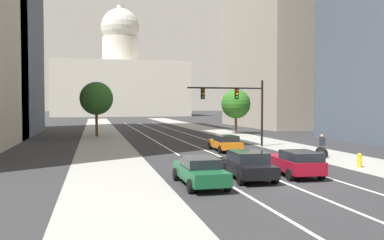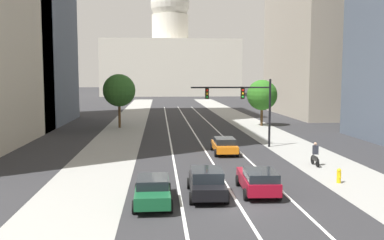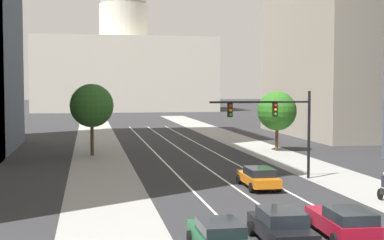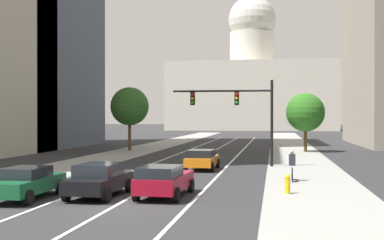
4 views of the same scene
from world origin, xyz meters
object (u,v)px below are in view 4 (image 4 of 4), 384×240
at_px(street_tree_near_right, 305,113).
at_px(street_tree_near_left, 130,106).
at_px(car_green, 27,182).
at_px(fire_hydrant, 287,184).
at_px(car_crimson, 164,180).
at_px(car_orange, 202,159).
at_px(car_black, 99,179).
at_px(cyclist, 292,166).
at_px(traffic_signal_mast, 239,107).
at_px(capitol_building, 252,87).

bearing_deg(street_tree_near_right, street_tree_near_left, -178.14).
distance_m(car_green, fire_hydrant, 11.69).
bearing_deg(car_crimson, car_orange, 2.56).
bearing_deg(fire_hydrant, car_orange, 117.39).
xyz_separation_m(car_black, cyclist, (8.68, 7.22, 0.08)).
distance_m(car_black, fire_hydrant, 8.60).
relative_size(car_orange, fire_hydrant, 5.04).
distance_m(traffic_signal_mast, fire_hydrant, 14.42).
bearing_deg(car_crimson, fire_hydrant, -67.71).
bearing_deg(street_tree_near_left, traffic_signal_mast, -51.68).
bearing_deg(car_green, car_crimson, -76.81).
bearing_deg(car_green, street_tree_near_left, 7.50).
distance_m(traffic_signal_mast, street_tree_near_right, 17.61).
height_order(car_green, street_tree_near_left, street_tree_near_left).
relative_size(fire_hydrant, street_tree_near_left, 0.13).
relative_size(car_black, fire_hydrant, 5.01).
xyz_separation_m(car_black, street_tree_near_right, (10.83, 32.44, 3.25)).
bearing_deg(capitol_building, traffic_signal_mast, -88.07).
xyz_separation_m(car_crimson, fire_hydrant, (5.43, 1.94, -0.30)).
height_order(fire_hydrant, street_tree_near_left, street_tree_near_left).
distance_m(car_black, street_tree_near_left, 32.95).
xyz_separation_m(car_green, traffic_signal_mast, (8.08, 16.89, 3.57)).
distance_m(car_green, car_orange, 14.96).
xyz_separation_m(car_crimson, cyclist, (5.80, 6.95, 0.08)).
xyz_separation_m(fire_hydrant, street_tree_near_right, (2.52, 30.23, 3.56)).
relative_size(capitol_building, car_crimson, 10.08).
bearing_deg(street_tree_near_left, car_crimson, -71.78).
distance_m(car_crimson, street_tree_near_left, 33.47).
bearing_deg(car_black, street_tree_near_right, -16.69).
distance_m(car_orange, car_crimson, 12.40).
bearing_deg(capitol_building, car_black, -90.65).
bearing_deg(car_crimson, capitol_building, 3.25).
xyz_separation_m(car_orange, cyclist, (5.79, -5.45, 0.13)).
xyz_separation_m(capitol_building, traffic_signal_mast, (3.75, -111.24, -7.82)).
bearing_deg(car_orange, street_tree_near_right, -21.13).
relative_size(car_black, cyclist, 2.65).
height_order(cyclist, street_tree_near_right, street_tree_near_right).
relative_size(car_crimson, street_tree_near_right, 0.75).
bearing_deg(capitol_building, car_orange, -89.28).
distance_m(car_crimson, traffic_signal_mast, 16.06).
height_order(capitol_building, car_green, capitol_building).
distance_m(car_crimson, fire_hydrant, 5.77).
height_order(car_green, car_crimson, car_crimson).
relative_size(car_green, car_orange, 1.04).
bearing_deg(fire_hydrant, street_tree_near_left, 118.10).
height_order(capitol_building, traffic_signal_mast, capitol_building).
relative_size(car_black, car_orange, 0.99).
bearing_deg(fire_hydrant, car_crimson, -160.31).
bearing_deg(street_tree_near_right, car_orange, -111.89).
distance_m(traffic_signal_mast, cyclist, 9.85).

